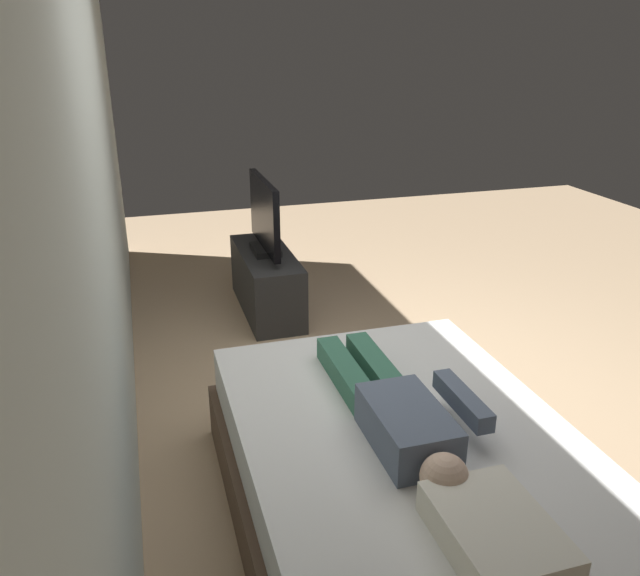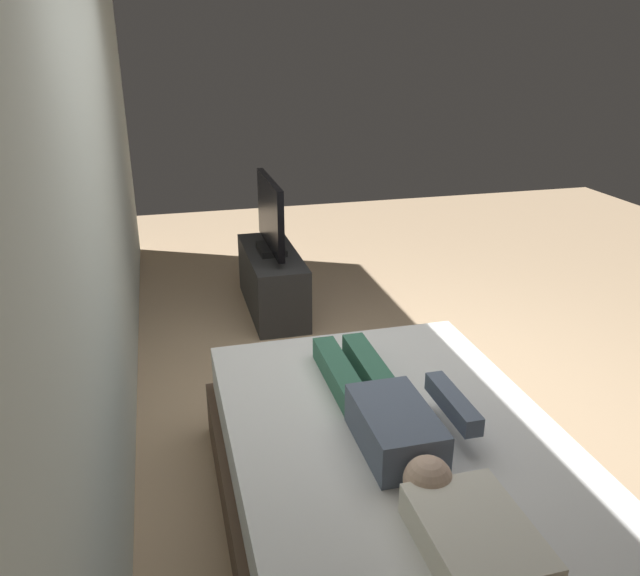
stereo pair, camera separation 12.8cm
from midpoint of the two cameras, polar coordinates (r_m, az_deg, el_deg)
name	(u,v)px [view 1 (the left image)]	position (r m, az deg, el deg)	size (l,w,h in m)	color
ground_plane	(387,412)	(3.87, 5.14, -11.11)	(10.00, 10.00, 0.00)	tan
back_wall	(97,184)	(3.49, -20.57, 8.85)	(6.40, 0.10, 2.80)	silver
bed	(404,482)	(2.94, 6.33, -17.10)	(2.03, 1.47, 0.54)	brown
pillow	(495,533)	(2.25, 13.94, -20.78)	(0.48, 0.34, 0.12)	silver
person	(398,411)	(2.74, 5.70, -11.06)	(1.26, 0.46, 0.18)	slate
remote	(464,394)	(3.04, 11.75, -9.36)	(0.15, 0.04, 0.02)	black
tv_stand	(267,282)	(5.13, -5.57, 0.57)	(1.10, 0.40, 0.50)	#2D2D2D
tv	(264,218)	(4.96, -5.80, 6.34)	(0.88, 0.20, 0.59)	black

